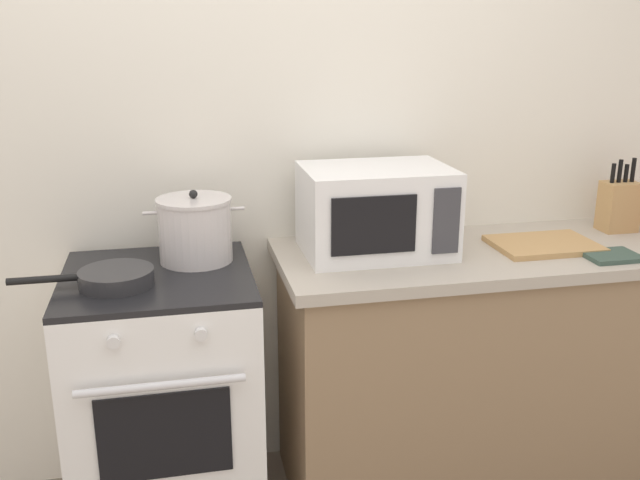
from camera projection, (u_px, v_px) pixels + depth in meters
back_wall at (330, 146)px, 2.62m from camera, size 4.40×0.10×2.50m
lower_cabinet_right at (504, 369)px, 2.65m from camera, size 1.64×0.56×0.88m
countertop_right at (514, 253)px, 2.51m from camera, size 1.70×0.60×0.04m
stove at (166, 402)px, 2.37m from camera, size 0.60×0.64×0.92m
stock_pot at (195, 230)px, 2.34m from camera, size 0.33×0.25×0.24m
frying_pan at (114, 278)px, 2.13m from camera, size 0.43×0.23×0.05m
microwave at (376, 210)px, 2.42m from camera, size 0.50×0.37×0.30m
cutting_board at (544, 245)px, 2.51m from camera, size 0.36×0.26×0.02m
knife_block at (619, 205)px, 2.69m from camera, size 0.13×0.10×0.28m
oven_mitt at (611, 256)px, 2.39m from camera, size 0.18×0.14×0.02m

